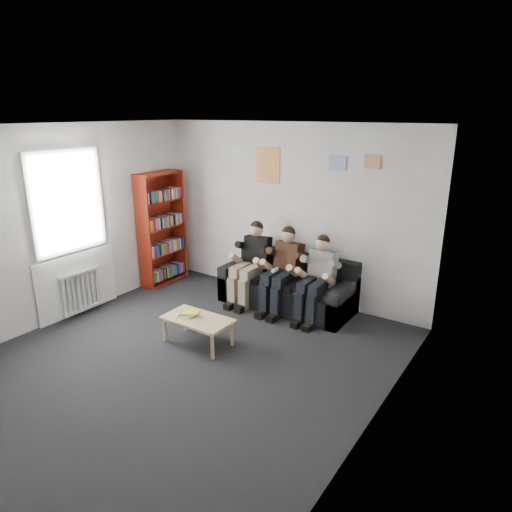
% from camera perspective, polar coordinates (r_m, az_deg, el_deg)
% --- Properties ---
extents(room_shell, '(5.00, 5.00, 5.00)m').
position_cam_1_polar(room_shell, '(5.09, -9.86, 0.33)').
color(room_shell, black).
rests_on(room_shell, ground).
extents(sofa, '(2.01, 0.82, 0.78)m').
position_cam_1_polar(sofa, '(6.94, 4.00, -4.05)').
color(sofa, black).
rests_on(sofa, ground).
extents(bookshelf, '(0.28, 0.85, 1.90)m').
position_cam_1_polar(bookshelf, '(7.85, -11.68, 3.36)').
color(bookshelf, maroon).
rests_on(bookshelf, ground).
extents(coffee_table, '(0.88, 0.48, 0.35)m').
position_cam_1_polar(coffee_table, '(5.87, -7.31, -8.09)').
color(coffee_table, '#D4B37A').
rests_on(coffee_table, ground).
extents(game_cases, '(0.26, 0.22, 0.05)m').
position_cam_1_polar(game_cases, '(5.93, -8.53, -7.16)').
color(game_cases, silver).
rests_on(game_cases, coffee_table).
extents(person_left, '(0.39, 0.84, 1.26)m').
position_cam_1_polar(person_left, '(6.95, -0.73, -0.97)').
color(person_left, black).
rests_on(person_left, sofa).
extents(person_middle, '(0.39, 0.83, 1.25)m').
position_cam_1_polar(person_middle, '(6.67, 3.24, -1.85)').
color(person_middle, '#4C2819').
rests_on(person_middle, sofa).
extents(person_right, '(0.37, 0.79, 1.21)m').
position_cam_1_polar(person_right, '(6.43, 7.54, -2.90)').
color(person_right, silver).
rests_on(person_right, sofa).
extents(radiator, '(0.10, 0.64, 0.60)m').
position_cam_1_polar(radiator, '(7.11, -21.02, -4.09)').
color(radiator, white).
rests_on(radiator, ground).
extents(window, '(0.05, 1.30, 2.36)m').
position_cam_1_polar(window, '(6.96, -21.98, 1.25)').
color(window, white).
rests_on(window, room_shell).
extents(poster_large, '(0.42, 0.01, 0.55)m').
position_cam_1_polar(poster_large, '(7.12, 1.51, 11.28)').
color(poster_large, '#E2B64F').
rests_on(poster_large, room_shell).
extents(poster_blue, '(0.25, 0.01, 0.20)m').
position_cam_1_polar(poster_blue, '(6.57, 10.18, 11.35)').
color(poster_blue, '#4371E6').
rests_on(poster_blue, room_shell).
extents(poster_pink, '(0.22, 0.01, 0.18)m').
position_cam_1_polar(poster_pink, '(6.38, 14.38, 11.35)').
color(poster_pink, '#D04176').
rests_on(poster_pink, room_shell).
extents(poster_sign, '(0.20, 0.01, 0.14)m').
position_cam_1_polar(poster_sign, '(7.44, -2.48, 13.09)').
color(poster_sign, white).
rests_on(poster_sign, room_shell).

